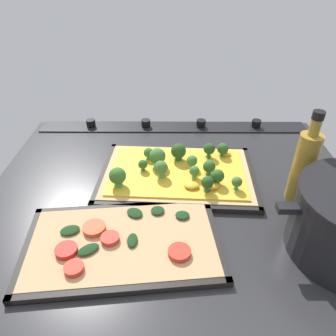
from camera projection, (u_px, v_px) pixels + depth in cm
name	position (u px, v px, depth cm)	size (l,w,h in cm)	color
ground_plane	(174.00, 197.00, 73.13)	(85.54, 71.03, 3.00)	#28282B
stove_control_panel	(173.00, 126.00, 98.36)	(82.12, 7.00, 2.60)	black
baking_tray_front	(177.00, 176.00, 76.95)	(38.36, 27.08, 1.30)	black
broccoli_pizza	(178.00, 170.00, 75.90)	(35.84, 24.56, 6.11)	tan
baking_tray_back	(123.00, 244.00, 58.86)	(38.16, 24.77, 1.30)	black
veggie_pizza_back	(121.00, 242.00, 58.44)	(35.53, 22.14, 1.90)	tan
oil_bottle	(304.00, 166.00, 65.89)	(4.64, 4.64, 20.84)	olive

